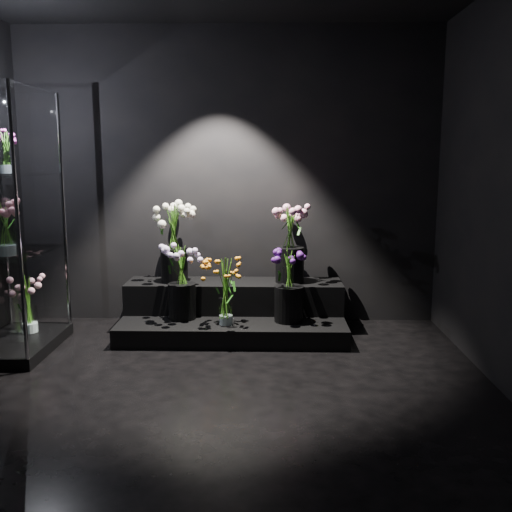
{
  "coord_description": "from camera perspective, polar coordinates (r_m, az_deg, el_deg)",
  "views": [
    {
      "loc": [
        0.4,
        -3.48,
        1.59
      ],
      "look_at": [
        0.29,
        1.2,
        0.78
      ],
      "focal_mm": 40.0,
      "sensor_mm": 36.0,
      "label": 1
    }
  ],
  "objects": [
    {
      "name": "bouquet_purple",
      "position": [
        4.97,
        3.34,
        -2.51
      ],
      "size": [
        0.41,
        0.41,
        0.66
      ],
      "rotation": [
        0.0,
        0.0,
        -0.33
      ],
      "color": "black",
      "rests_on": "display_riser"
    },
    {
      "name": "bouquet_pink_roses",
      "position": [
        5.25,
        3.42,
        1.55
      ],
      "size": [
        0.4,
        0.4,
        0.71
      ],
      "rotation": [
        0.0,
        0.0,
        0.18
      ],
      "color": "black",
      "rests_on": "display_riser"
    },
    {
      "name": "bouquet_case_pink",
      "position": [
        4.84,
        -23.75,
        2.7
      ],
      "size": [
        0.36,
        0.36,
        0.43
      ],
      "rotation": [
        0.0,
        0.0,
        -0.26
      ],
      "color": "white",
      "rests_on": "display_case"
    },
    {
      "name": "floor",
      "position": [
        3.85,
        -4.85,
        -14.64
      ],
      "size": [
        4.0,
        4.0,
        0.0
      ],
      "primitive_type": "plane",
      "color": "black",
      "rests_on": "ground"
    },
    {
      "name": "wall_front",
      "position": [
        1.54,
        -13.55,
        2.35
      ],
      "size": [
        4.0,
        0.0,
        4.0
      ],
      "primitive_type": "plane",
      "rotation": [
        -1.57,
        0.0,
        0.0
      ],
      "color": "black",
      "rests_on": "floor"
    },
    {
      "name": "wall_back",
      "position": [
        5.5,
        -2.83,
        7.85
      ],
      "size": [
        4.0,
        0.0,
        4.0
      ],
      "primitive_type": "plane",
      "rotation": [
        1.57,
        0.0,
        0.0
      ],
      "color": "black",
      "rests_on": "floor"
    },
    {
      "name": "display_riser",
      "position": [
        5.28,
        -2.24,
        -5.61
      ],
      "size": [
        2.0,
        0.89,
        0.45
      ],
      "color": "black",
      "rests_on": "floor"
    },
    {
      "name": "display_case",
      "position": [
        5.0,
        -23.38,
        3.01
      ],
      "size": [
        0.58,
        0.97,
        2.13
      ],
      "color": "black",
      "rests_on": "floor"
    },
    {
      "name": "bouquet_case_base_pink",
      "position": [
        5.28,
        -21.83,
        -4.38
      ],
      "size": [
        0.33,
        0.33,
        0.5
      ],
      "rotation": [
        0.0,
        0.0,
        -0.05
      ],
      "color": "white",
      "rests_on": "display_case"
    },
    {
      "name": "bouquet_lilac",
      "position": [
        5.08,
        -7.45,
        -2.01
      ],
      "size": [
        0.45,
        0.45,
        0.66
      ],
      "rotation": [
        0.0,
        0.0,
        0.18
      ],
      "color": "black",
      "rests_on": "display_riser"
    },
    {
      "name": "bouquet_cream_roses",
      "position": [
        5.3,
        -8.23,
        1.9
      ],
      "size": [
        0.43,
        0.43,
        0.72
      ],
      "rotation": [
        0.0,
        0.0,
        -0.04
      ],
      "color": "black",
      "rests_on": "display_riser"
    },
    {
      "name": "bouquet_orange_bells",
      "position": [
        4.88,
        -3.04,
        -3.56
      ],
      "size": [
        0.26,
        0.26,
        0.57
      ],
      "rotation": [
        0.0,
        0.0,
        0.01
      ],
      "color": "white",
      "rests_on": "display_riser"
    },
    {
      "name": "bouquet_case_magenta",
      "position": [
        5.13,
        -23.71,
        9.57
      ],
      "size": [
        0.23,
        0.23,
        0.35
      ],
      "rotation": [
        0.0,
        0.0,
        -0.17
      ],
      "color": "white",
      "rests_on": "display_case"
    }
  ]
}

